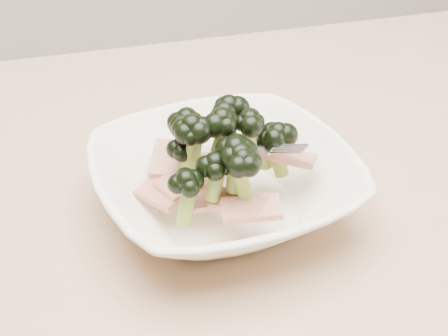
# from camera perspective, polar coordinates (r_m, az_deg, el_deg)

# --- Properties ---
(dining_table) EXTENTS (1.20, 0.80, 0.75)m
(dining_table) POSITION_cam_1_polar(r_m,az_deg,el_deg) (0.74, -2.71, -7.90)
(dining_table) COLOR tan
(dining_table) RESTS_ON ground
(broccoli_dish) EXTENTS (0.29, 0.29, 0.12)m
(broccoli_dish) POSITION_cam_1_polar(r_m,az_deg,el_deg) (0.62, -0.03, -0.87)
(broccoli_dish) COLOR white
(broccoli_dish) RESTS_ON dining_table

